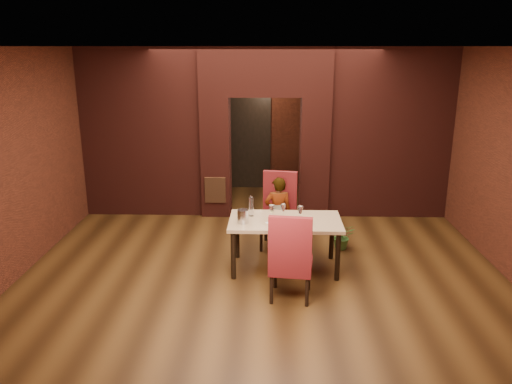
# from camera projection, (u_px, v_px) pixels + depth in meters

# --- Properties ---
(floor) EXTENTS (8.00, 8.00, 0.00)m
(floor) POSITION_uv_depth(u_px,v_px,m) (263.00, 253.00, 8.04)
(floor) COLOR #472B11
(floor) RESTS_ON ground
(ceiling) EXTENTS (7.00, 8.00, 0.04)m
(ceiling) POSITION_uv_depth(u_px,v_px,m) (264.00, 46.00, 7.14)
(ceiling) COLOR silver
(ceiling) RESTS_ON ground
(wall_back) EXTENTS (7.00, 0.04, 3.20)m
(wall_back) POSITION_uv_depth(u_px,v_px,m) (266.00, 119.00, 11.43)
(wall_back) COLOR maroon
(wall_back) RESTS_ON ground
(wall_front) EXTENTS (7.00, 0.04, 3.20)m
(wall_front) POSITION_uv_depth(u_px,v_px,m) (258.00, 267.00, 3.76)
(wall_front) COLOR maroon
(wall_front) RESTS_ON ground
(wall_left) EXTENTS (0.04, 8.00, 3.20)m
(wall_left) POSITION_uv_depth(u_px,v_px,m) (37.00, 154.00, 7.68)
(wall_left) COLOR maroon
(wall_left) RESTS_ON ground
(wall_right) EXTENTS (0.04, 8.00, 3.20)m
(wall_right) POSITION_uv_depth(u_px,v_px,m) (496.00, 157.00, 7.50)
(wall_right) COLOR maroon
(wall_right) RESTS_ON ground
(pillar_left) EXTENTS (0.55, 0.55, 2.30)m
(pillar_left) POSITION_uv_depth(u_px,v_px,m) (216.00, 156.00, 9.66)
(pillar_left) COLOR maroon
(pillar_left) RESTS_ON ground
(pillar_right) EXTENTS (0.55, 0.55, 2.30)m
(pillar_right) POSITION_uv_depth(u_px,v_px,m) (314.00, 157.00, 9.61)
(pillar_right) COLOR maroon
(pillar_right) RESTS_ON ground
(lintel) EXTENTS (2.45, 0.55, 0.90)m
(lintel) POSITION_uv_depth(u_px,v_px,m) (266.00, 72.00, 9.19)
(lintel) COLOR maroon
(lintel) RESTS_ON ground
(wing_wall_left) EXTENTS (2.28, 0.35, 3.20)m
(wing_wall_left) POSITION_uv_depth(u_px,v_px,m) (142.00, 133.00, 9.57)
(wing_wall_left) COLOR maroon
(wing_wall_left) RESTS_ON ground
(wing_wall_right) EXTENTS (2.28, 0.35, 3.20)m
(wing_wall_right) POSITION_uv_depth(u_px,v_px,m) (390.00, 134.00, 9.45)
(wing_wall_right) COLOR maroon
(wing_wall_right) RESTS_ON ground
(vent_panel) EXTENTS (0.40, 0.03, 0.50)m
(vent_panel) POSITION_uv_depth(u_px,v_px,m) (215.00, 190.00, 9.55)
(vent_panel) COLOR brown
(vent_panel) RESTS_ON ground
(rear_door) EXTENTS (0.90, 0.08, 2.10)m
(rear_door) POSITION_uv_depth(u_px,v_px,m) (249.00, 143.00, 11.54)
(rear_door) COLOR black
(rear_door) RESTS_ON ground
(rear_door_frame) EXTENTS (1.02, 0.04, 2.22)m
(rear_door_frame) POSITION_uv_depth(u_px,v_px,m) (249.00, 143.00, 11.50)
(rear_door_frame) COLOR black
(rear_door_frame) RESTS_ON ground
(dining_table) EXTENTS (1.64, 0.93, 0.77)m
(dining_table) POSITION_uv_depth(u_px,v_px,m) (285.00, 244.00, 7.38)
(dining_table) COLOR tan
(dining_table) RESTS_ON ground
(chair_far) EXTENTS (0.64, 0.64, 1.23)m
(chair_far) POSITION_uv_depth(u_px,v_px,m) (278.00, 211.00, 8.11)
(chair_far) COLOR maroon
(chair_far) RESTS_ON ground
(chair_near) EXTENTS (0.60, 0.60, 1.20)m
(chair_near) POSITION_uv_depth(u_px,v_px,m) (291.00, 255.00, 6.47)
(chair_near) COLOR maroon
(chair_near) RESTS_ON ground
(person_seated) EXTENTS (0.46, 0.32, 1.21)m
(person_seated) POSITION_uv_depth(u_px,v_px,m) (278.00, 213.00, 8.06)
(person_seated) COLOR white
(person_seated) RESTS_ON ground
(wine_glass_a) EXTENTS (0.09, 0.09, 0.22)m
(wine_glass_a) POSITION_uv_depth(u_px,v_px,m) (272.00, 212.00, 7.27)
(wine_glass_a) COLOR white
(wine_glass_a) RESTS_ON dining_table
(wine_glass_b) EXTENTS (0.08, 0.08, 0.20)m
(wine_glass_b) POSITION_uv_depth(u_px,v_px,m) (283.00, 211.00, 7.37)
(wine_glass_b) COLOR white
(wine_glass_b) RESTS_ON dining_table
(wine_glass_c) EXTENTS (0.09, 0.09, 0.21)m
(wine_glass_c) POSITION_uv_depth(u_px,v_px,m) (300.00, 213.00, 7.23)
(wine_glass_c) COLOR white
(wine_glass_c) RESTS_ON dining_table
(tasting_sheet) EXTENTS (0.35, 0.33, 0.00)m
(tasting_sheet) POSITION_uv_depth(u_px,v_px,m) (277.00, 223.00, 7.15)
(tasting_sheet) COLOR white
(tasting_sheet) RESTS_ON dining_table
(wine_bucket) EXTENTS (0.16, 0.16, 0.20)m
(wine_bucket) POSITION_uv_depth(u_px,v_px,m) (243.00, 216.00, 7.12)
(wine_bucket) COLOR #B7B6BD
(wine_bucket) RESTS_ON dining_table
(water_bottle) EXTENTS (0.07, 0.07, 0.31)m
(water_bottle) POSITION_uv_depth(u_px,v_px,m) (251.00, 206.00, 7.40)
(water_bottle) COLOR silver
(water_bottle) RESTS_ON dining_table
(potted_plant) EXTENTS (0.42, 0.37, 0.44)m
(potted_plant) POSITION_uv_depth(u_px,v_px,m) (342.00, 236.00, 8.15)
(potted_plant) COLOR #3B6A2C
(potted_plant) RESTS_ON ground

